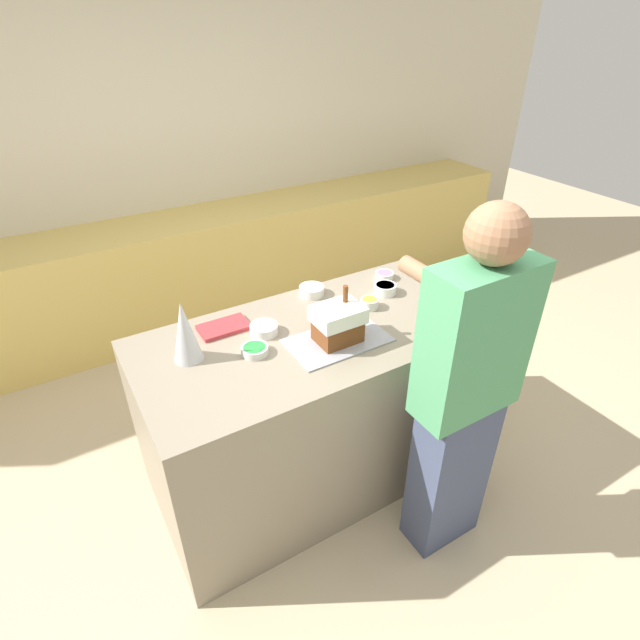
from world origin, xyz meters
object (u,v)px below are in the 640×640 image
object	(u,v)px
candy_bowl_far_left	(384,275)
cookbook	(224,327)
candy_bowl_beside_tree	(264,329)
candy_bowl_front_corner	(369,303)
gingerbread_house	(338,323)
decorative_tree	(185,331)
baking_tray	(337,340)
candy_bowl_center_rear	(255,350)
mug	(459,310)
candy_bowl_near_tray_left	(385,288)
candy_bowl_behind_tray	(312,290)
person	(464,395)

from	to	relation	value
candy_bowl_far_left	cookbook	distance (m)	0.99
candy_bowl_beside_tree	candy_bowl_front_corner	size ratio (longest dim) A/B	1.44
gingerbread_house	decorative_tree	world-z (taller)	decorative_tree
baking_tray	decorative_tree	distance (m)	0.69
candy_bowl_center_rear	candy_bowl_far_left	world-z (taller)	candy_bowl_far_left
gingerbread_house	mug	size ratio (longest dim) A/B	2.51
candy_bowl_front_corner	mug	distance (m)	0.45
cookbook	mug	xyz separation A→B (m)	(1.04, -0.51, 0.04)
candy_bowl_center_rear	candy_bowl_near_tray_left	bearing A→B (deg)	9.94
candy_bowl_behind_tray	person	size ratio (longest dim) A/B	0.08
candy_bowl_beside_tree	mug	size ratio (longest dim) A/B	1.31
gingerbread_house	cookbook	size ratio (longest dim) A/B	1.08
mug	decorative_tree	bearing A→B (deg)	163.84
cookbook	mug	distance (m)	1.16
candy_bowl_behind_tray	candy_bowl_front_corner	bearing A→B (deg)	-55.50
candy_bowl_front_corner	person	xyz separation A→B (m)	(-0.02, -0.71, -0.08)
candy_bowl_beside_tree	candy_bowl_front_corner	bearing A→B (deg)	-6.33
gingerbread_house	cookbook	xyz separation A→B (m)	(-0.42, 0.37, -0.09)
candy_bowl_beside_tree	candy_bowl_far_left	distance (m)	0.85
candy_bowl_near_tray_left	mug	distance (m)	0.43
candy_bowl_behind_tray	cookbook	xyz separation A→B (m)	(-0.54, -0.08, -0.02)
candy_bowl_far_left	person	distance (m)	0.98
person	decorative_tree	bearing A→B (deg)	140.48
candy_bowl_behind_tray	candy_bowl_front_corner	size ratio (longest dim) A/B	1.46
candy_bowl_center_rear	person	size ratio (longest dim) A/B	0.07
candy_bowl_center_rear	cookbook	bearing A→B (deg)	99.78
decorative_tree	person	xyz separation A→B (m)	(0.93, -0.76, -0.20)
baking_tray	candy_bowl_beside_tree	distance (m)	0.36
baking_tray	candy_bowl_far_left	size ratio (longest dim) A/B	4.45
cookbook	candy_bowl_beside_tree	bearing A→B (deg)	-41.36
candy_bowl_beside_tree	gingerbread_house	bearing A→B (deg)	-41.70
candy_bowl_beside_tree	candy_bowl_near_tray_left	size ratio (longest dim) A/B	1.10
candy_bowl_beside_tree	candy_bowl_center_rear	world-z (taller)	candy_bowl_beside_tree
person	cookbook	bearing A→B (deg)	127.69
baking_tray	gingerbread_house	bearing A→B (deg)	26.01
candy_bowl_beside_tree	person	distance (m)	0.96
candy_bowl_front_corner	cookbook	xyz separation A→B (m)	(-0.72, 0.20, -0.02)
baking_tray	decorative_tree	world-z (taller)	decorative_tree
baking_tray	candy_bowl_front_corner	bearing A→B (deg)	29.57
baking_tray	candy_bowl_near_tray_left	xyz separation A→B (m)	(0.47, 0.26, 0.02)
candy_bowl_beside_tree	candy_bowl_behind_tray	bearing A→B (deg)	28.65
candy_bowl_center_rear	mug	bearing A→B (deg)	-14.22
candy_bowl_behind_tray	candy_bowl_far_left	xyz separation A→B (m)	(0.45, -0.05, -0.01)
mug	person	size ratio (longest dim) A/B	0.06
candy_bowl_center_rear	candy_bowl_front_corner	xyz separation A→B (m)	(0.68, 0.06, 0.01)
candy_bowl_far_left	candy_bowl_beside_tree	bearing A→B (deg)	-169.14
candy_bowl_far_left	gingerbread_house	bearing A→B (deg)	-145.20
candy_bowl_behind_tray	mug	world-z (taller)	mug
candy_bowl_center_rear	person	xyz separation A→B (m)	(0.66, -0.65, -0.07)
cookbook	decorative_tree	bearing A→B (deg)	-146.43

